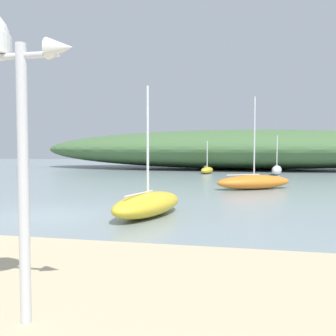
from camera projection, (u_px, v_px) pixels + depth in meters
ground_plane at (46, 216)px, 12.19m from camera, size 120.00×120.00×0.00m
distant_hill at (240, 149)px, 40.49m from camera, size 43.73×14.10×4.11m
sailboat_by_sandbar at (277, 170)px, 30.98m from camera, size 1.16×2.56×3.19m
sailboat_inner_mooring at (254, 182)px, 20.14m from camera, size 4.37×3.37×4.86m
sailboat_west_reach at (207, 170)px, 32.77m from camera, size 1.20×2.59×2.82m
sailboat_off_point at (148, 204)px, 12.09m from camera, size 2.13×3.88×4.11m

